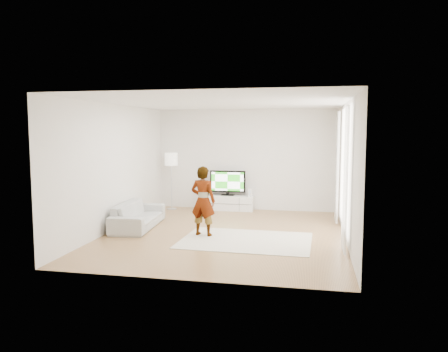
% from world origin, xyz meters
% --- Properties ---
extents(floor, '(6.00, 6.00, 0.00)m').
position_xyz_m(floor, '(0.00, 0.00, 0.00)').
color(floor, '#AE864E').
rests_on(floor, ground).
extents(ceiling, '(6.00, 6.00, 0.00)m').
position_xyz_m(ceiling, '(0.00, 0.00, 2.80)').
color(ceiling, white).
rests_on(ceiling, wall_back).
extents(wall_left, '(0.02, 6.00, 2.80)m').
position_xyz_m(wall_left, '(-2.50, 0.00, 1.40)').
color(wall_left, silver).
rests_on(wall_left, floor).
extents(wall_right, '(0.02, 6.00, 2.80)m').
position_xyz_m(wall_right, '(2.50, 0.00, 1.40)').
color(wall_right, silver).
rests_on(wall_right, floor).
extents(wall_back, '(5.00, 0.02, 2.80)m').
position_xyz_m(wall_back, '(0.00, 3.00, 1.40)').
color(wall_back, silver).
rests_on(wall_back, floor).
extents(wall_front, '(5.00, 0.02, 2.80)m').
position_xyz_m(wall_front, '(0.00, -3.00, 1.40)').
color(wall_front, silver).
rests_on(wall_front, floor).
extents(window, '(0.01, 2.60, 2.50)m').
position_xyz_m(window, '(2.48, 0.30, 1.45)').
color(window, white).
rests_on(window, wall_right).
extents(curtain_near, '(0.04, 0.70, 2.60)m').
position_xyz_m(curtain_near, '(2.40, -1.00, 1.35)').
color(curtain_near, white).
rests_on(curtain_near, floor).
extents(curtain_far, '(0.04, 0.70, 2.60)m').
position_xyz_m(curtain_far, '(2.40, 1.60, 1.35)').
color(curtain_far, white).
rests_on(curtain_far, floor).
extents(media_console, '(1.46, 0.42, 0.41)m').
position_xyz_m(media_console, '(-0.48, 2.76, 0.21)').
color(media_console, white).
rests_on(media_console, floor).
extents(television, '(0.99, 0.20, 0.69)m').
position_xyz_m(television, '(-0.48, 2.79, 0.79)').
color(television, black).
rests_on(television, media_console).
extents(game_console, '(0.09, 0.17, 0.23)m').
position_xyz_m(game_console, '(0.16, 2.76, 0.52)').
color(game_console, white).
rests_on(game_console, media_console).
extents(potted_plant, '(0.29, 0.29, 0.41)m').
position_xyz_m(potted_plant, '(-1.11, 2.77, 0.62)').
color(potted_plant, '#3F7238').
rests_on(potted_plant, media_console).
extents(rug, '(2.64, 1.93, 0.01)m').
position_xyz_m(rug, '(0.53, -0.51, 0.01)').
color(rug, beige).
rests_on(rug, floor).
extents(player, '(0.59, 0.43, 1.47)m').
position_xyz_m(player, '(-0.42, -0.27, 0.75)').
color(player, '#334772').
rests_on(player, rug).
extents(sofa, '(0.93, 2.02, 0.57)m').
position_xyz_m(sofa, '(-2.08, 0.22, 0.29)').
color(sofa, '#B4B4AF').
rests_on(sofa, floor).
extents(floor_lamp, '(0.35, 0.35, 1.59)m').
position_xyz_m(floor_lamp, '(-2.05, 2.58, 1.35)').
color(floor_lamp, silver).
rests_on(floor_lamp, floor).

